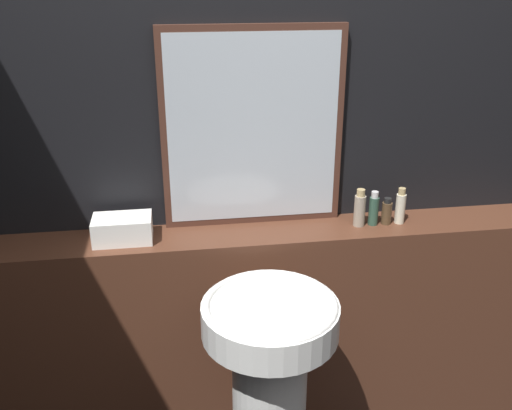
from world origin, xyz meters
TOP-DOWN VIEW (x-y plane):
  - wall_back at (0.00, 1.43)m, footprint 8.00×0.06m
  - vanity_counter at (0.00, 1.28)m, footprint 2.41×0.24m
  - pedestal_sink at (-0.04, 0.85)m, footprint 0.45×0.45m
  - mirror at (-0.02, 1.38)m, footprint 0.70×0.03m
  - towel_stack at (-0.53, 1.28)m, footprint 0.22×0.14m
  - shampoo_bottle at (0.39, 1.28)m, footprint 0.05×0.05m
  - conditioner_bottle at (0.45, 1.28)m, footprint 0.04×0.04m
  - lotion_bottle at (0.50, 1.28)m, footprint 0.04×0.04m
  - body_wash_bottle at (0.56, 1.28)m, footprint 0.04×0.04m

SIDE VIEW (x-z plane):
  - vanity_counter at x=0.00m, z-range 0.00..0.98m
  - pedestal_sink at x=-0.04m, z-range 0.10..1.04m
  - towel_stack at x=-0.53m, z-range 0.98..1.08m
  - lotion_bottle at x=0.50m, z-range 0.98..1.09m
  - conditioner_bottle at x=0.45m, z-range 0.98..1.12m
  - body_wash_bottle at x=0.56m, z-range 0.98..1.13m
  - shampoo_bottle at x=0.39m, z-range 0.98..1.13m
  - wall_back at x=0.00m, z-range 0.00..2.50m
  - mirror at x=-0.02m, z-range 0.98..1.75m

